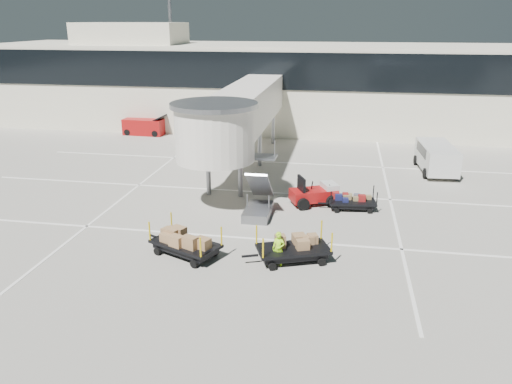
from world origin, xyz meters
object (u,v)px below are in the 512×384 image
(baggage_tug, at_px, (315,194))
(box_cart_far, at_px, (186,243))
(box_cart_near, at_px, (292,250))
(minivan, at_px, (436,155))
(ground_worker, at_px, (279,249))
(suitcase_cart, at_px, (352,202))
(belt_loader, at_px, (144,127))

(baggage_tug, relative_size, box_cart_far, 0.76)
(box_cart_near, relative_size, minivan, 0.75)
(baggage_tug, height_order, box_cart_far, baggage_tug)
(baggage_tug, distance_m, box_cart_near, 7.51)
(ground_worker, bearing_deg, baggage_tug, 92.73)
(suitcase_cart, bearing_deg, minivan, 49.52)
(ground_worker, xyz_separation_m, minivan, (9.10, 16.18, 0.39))
(suitcase_cart, xyz_separation_m, belt_loader, (-19.13, 16.57, 0.27))
(box_cart_near, xyz_separation_m, belt_loader, (-16.44, 23.56, 0.17))
(belt_loader, bearing_deg, baggage_tug, -40.90)
(baggage_tug, xyz_separation_m, box_cart_near, (-0.53, -7.49, -0.07))
(box_cart_near, distance_m, minivan, 17.93)
(minivan, distance_m, belt_loader, 26.19)
(box_cart_far, distance_m, belt_loader, 26.47)
(suitcase_cart, xyz_separation_m, box_cart_near, (-2.69, -6.98, 0.10))
(ground_worker, height_order, belt_loader, belt_loader)
(suitcase_cart, distance_m, box_cart_near, 7.48)
(baggage_tug, distance_m, minivan, 11.53)
(box_cart_near, relative_size, ground_worker, 2.56)
(box_cart_far, xyz_separation_m, minivan, (13.39, 15.98, 0.57))
(baggage_tug, distance_m, ground_worker, 7.99)
(box_cart_near, height_order, ground_worker, ground_worker)
(suitcase_cart, xyz_separation_m, box_cart_far, (-7.52, -7.22, 0.13))
(suitcase_cart, bearing_deg, belt_loader, 132.40)
(box_cart_far, height_order, minivan, minivan)
(box_cart_far, bearing_deg, minivan, 74.57)
(box_cart_near, bearing_deg, box_cart_far, 161.65)
(box_cart_far, bearing_deg, belt_loader, 140.52)
(ground_worker, xyz_separation_m, belt_loader, (-15.89, 23.99, -0.03))
(baggage_tug, relative_size, box_cart_near, 0.75)
(minivan, xyz_separation_m, belt_loader, (-24.99, 7.81, -0.43))
(box_cart_near, bearing_deg, minivan, 40.38)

